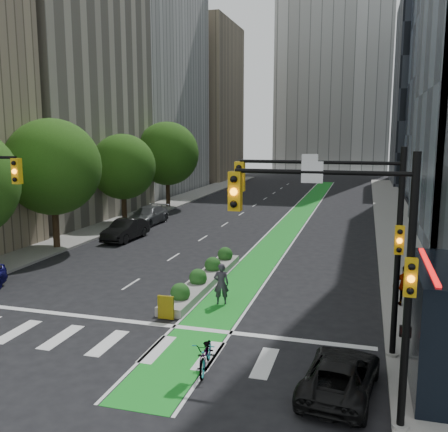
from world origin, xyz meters
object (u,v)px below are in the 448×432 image
Objects in this scene: cyclist at (221,284)px; parked_car_right at (340,374)px; bicycle at (206,354)px; parked_car_left_far at (148,216)px; parked_car_left_mid at (126,230)px; median_planter at (205,277)px; pedestrian_far at (405,286)px.

cyclist is 0.45× the size of parked_car_right.
bicycle is 27.53m from parked_car_left_far.
cyclist is 0.41× the size of parked_car_left_mid.
median_planter is 9.82m from pedestrian_far.
cyclist is at bearing -54.80° from parked_car_left_far.
bicycle is 1.15× the size of pedestrian_far.
pedestrian_far reaches higher than bicycle.
cyclist is 8.79m from parked_car_right.
parked_car_left_mid reaches higher than median_planter.
median_planter is 11.93m from parked_car_right.
median_planter is at bearing -12.19° from pedestrian_far.
pedestrian_far is (6.74, 7.99, 0.51)m from bicycle.
median_planter is 1.94× the size of parked_car_left_far.
pedestrian_far is (9.74, -1.05, 0.68)m from median_planter.
cyclist is at bearing 5.48° from pedestrian_far.
pedestrian_far reaches higher than parked_car_right.
parked_car_left_far is at bearing -45.29° from pedestrian_far.
cyclist is at bearing -44.48° from parked_car_left_mid.
parked_car_right is 2.37× the size of pedestrian_far.
cyclist is at bearing -42.40° from parked_car_right.
cyclist is 21.41m from parked_car_left_far.
parked_car_left_far is at bearing 123.69° from median_planter.
parked_car_left_far is 1.23× the size of parked_car_right.
median_planter is 5.31× the size of cyclist.
pedestrian_far is at bearing -25.13° from parked_car_left_mid.
bicycle is at bearing 43.78° from pedestrian_far.
bicycle is 4.38m from parked_car_right.
parked_car_right is at bearing -52.80° from parked_car_left_far.
bicycle is 0.48× the size of parked_car_right.
parked_car_left_mid reaches higher than bicycle.
bicycle is 0.39× the size of parked_car_left_far.
pedestrian_far reaches higher than median_planter.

